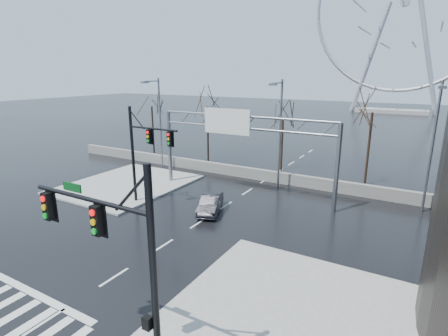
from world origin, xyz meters
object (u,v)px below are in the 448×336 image
Objects in this scene: signal_mast_far at (142,147)px; car at (210,204)px; signal_mast_near at (120,251)px; ferris_wheel at (404,10)px; sign_gantry at (239,137)px.

car is at bearing 13.47° from signal_mast_far.
ferris_wheel is at bearing 90.08° from signal_mast_near.
ferris_wheel reaches higher than signal_mast_far.
sign_gantry is at bearing 106.19° from signal_mast_near.
sign_gantry reaches higher than car.
signal_mast_far reaches higher than car.
ferris_wheel is at bearing 82.80° from signal_mast_far.
signal_mast_near is at bearing -73.81° from sign_gantry.
sign_gantry is 6.50m from car.
car is (-0.01, -4.69, -4.50)m from sign_gantry.
signal_mast_near is 17.03m from signal_mast_far.
sign_gantry is 3.96× the size of car.
sign_gantry is at bearing 47.53° from signal_mast_far.
signal_mast_near is 0.16× the size of ferris_wheel.
signal_mast_near is 1.00× the size of signal_mast_far.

